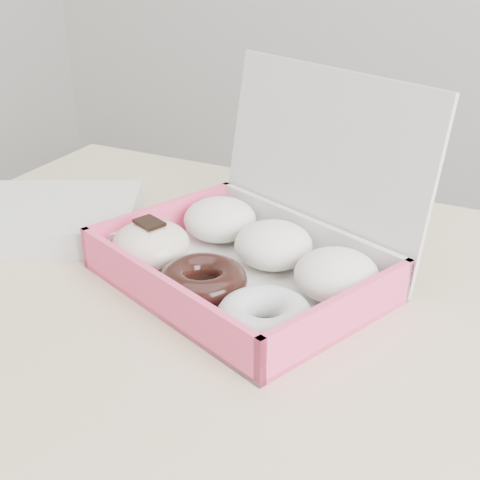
% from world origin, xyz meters
% --- Properties ---
extents(table, '(1.20, 0.80, 0.75)m').
position_xyz_m(table, '(0.00, 0.00, 0.67)').
color(table, tan).
rests_on(table, ground).
extents(donut_box, '(0.38, 0.36, 0.22)m').
position_xyz_m(donut_box, '(-0.13, 0.08, 0.79)').
color(donut_box, silver).
rests_on(donut_box, table).
extents(newspapers, '(0.28, 0.26, 0.04)m').
position_xyz_m(newspapers, '(-0.42, 0.08, 0.77)').
color(newspapers, silver).
rests_on(newspapers, table).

